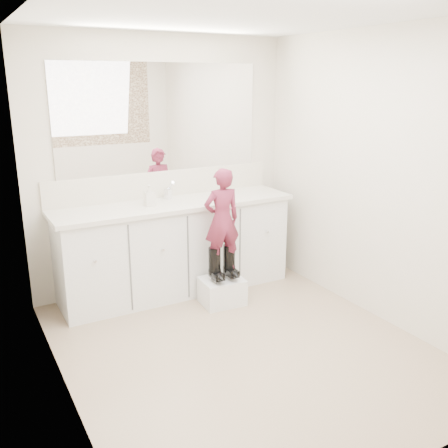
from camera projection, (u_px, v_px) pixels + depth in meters
floor at (241, 346)px, 3.87m from camera, size 3.00×3.00×0.00m
ceiling at (245, 13)px, 3.20m from camera, size 3.00×3.00×0.00m
wall_back at (162, 165)px, 4.79m from camera, size 2.60×0.00×2.60m
wall_front at (413, 259)px, 2.27m from camera, size 2.60×0.00×2.60m
wall_left at (54, 219)px, 2.93m from camera, size 0.00×3.00×3.00m
wall_right at (377, 178)px, 4.14m from camera, size 0.00×3.00×3.00m
vanity_cabinet at (176, 249)px, 4.78m from camera, size 2.20×0.55×0.85m
countertop at (175, 204)px, 4.64m from camera, size 2.28×0.58×0.04m
backsplash at (163, 184)px, 4.83m from camera, size 2.28×0.03×0.25m
mirror at (161, 118)px, 4.66m from camera, size 2.00×0.02×1.00m
dot_panel at (422, 160)px, 2.16m from camera, size 2.00×0.01×1.20m
faucet at (168, 194)px, 4.76m from camera, size 0.08×0.08×0.10m
cup at (228, 192)px, 4.84m from camera, size 0.10×0.10×0.08m
soap_bottle at (149, 195)px, 4.49m from camera, size 0.09×0.09×0.19m
step_stool at (222, 291)px, 4.58m from camera, size 0.40×0.34×0.24m
boot_left at (215, 264)px, 4.46m from camera, size 0.13×0.22×0.31m
boot_right at (229, 261)px, 4.53m from camera, size 0.13×0.22×0.31m
toddler at (222, 220)px, 4.39m from camera, size 0.35×0.25×0.92m
toothbrush at (229, 209)px, 4.39m from camera, size 0.14×0.02×0.06m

